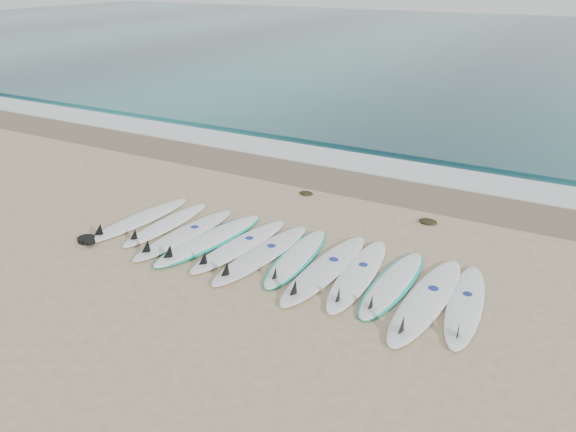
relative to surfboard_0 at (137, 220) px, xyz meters
The scene contains 20 objects.
ground 3.26m from the surfboard_0, ahead, with size 120.00×120.00×0.00m, color tan.
ocean 32.79m from the surfboard_0, 84.29° to the left, with size 120.00×55.00×0.03m, color #1D575C.
wet_sand_band 5.34m from the surfboard_0, 52.36° to the left, with size 120.00×1.80×0.01m, color #6E5E49.
foam_band 6.51m from the surfboard_0, 59.91° to the left, with size 120.00×1.40×0.04m, color silver.
wave_crest 7.84m from the surfboard_0, 65.42° to the left, with size 120.00×1.00×0.10m, color #1D575C.
surfboard_0 is the anchor object (origin of this frame).
surfboard_1 0.64m from the surfboard_0, ahead, with size 0.55×2.39×0.30m.
surfboard_2 1.24m from the surfboard_0, ahead, with size 0.75×2.70×0.34m.
surfboard_3 1.78m from the surfboard_0, ahead, with size 1.05×2.81×0.35m.
surfboard_4 2.41m from the surfboard_0, ahead, with size 0.83×2.66×0.33m.
surfboard_5 2.94m from the surfboard_0, ahead, with size 0.80×2.76×0.35m.
surfboard_6 3.53m from the surfboard_0, ahead, with size 0.76×2.44×0.30m.
surfboard_7 4.15m from the surfboard_0, ahead, with size 0.72×2.84×0.36m.
surfboard_8 4.71m from the surfboard_0, ahead, with size 0.74×2.68×0.34m.
surfboard_9 5.30m from the surfboard_0, ahead, with size 0.67×2.45×0.31m.
surfboard_10 5.92m from the surfboard_0, ahead, with size 0.75×2.90×0.37m.
surfboard_11 6.47m from the surfboard_0, ahead, with size 0.78×2.53×0.32m.
seaweed_near 3.77m from the surfboard_0, 52.89° to the left, with size 0.32×0.25×0.06m, color black.
seaweed_far 5.84m from the surfboard_0, 28.77° to the left, with size 0.37×0.28×0.07m, color black.
leash_coil 1.12m from the surfboard_0, 100.14° to the right, with size 0.46×0.36×0.11m.
Camera 1 is at (4.33, -7.61, 4.69)m, focal length 35.00 mm.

